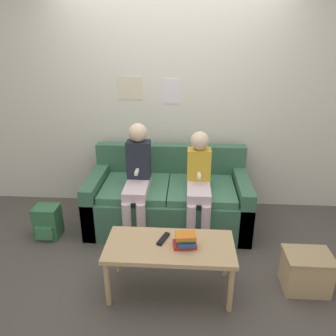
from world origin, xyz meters
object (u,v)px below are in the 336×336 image
(person_right, at_px, (199,180))
(couch, at_px, (169,200))
(coffee_table, at_px, (170,250))
(storage_box, at_px, (306,271))
(tv_remote, at_px, (163,239))
(person_left, at_px, (137,175))
(backpack, at_px, (48,222))

(person_right, bearing_deg, couch, 147.68)
(coffee_table, xyz_separation_m, storage_box, (1.12, 0.09, -0.22))
(coffee_table, distance_m, storage_box, 1.15)
(tv_remote, distance_m, storage_box, 1.21)
(person_left, relative_size, person_right, 1.07)
(coffee_table, height_order, backpack, coffee_table)
(tv_remote, relative_size, storage_box, 0.46)
(tv_remote, bearing_deg, couch, 112.06)
(storage_box, bearing_deg, person_left, 152.55)
(couch, distance_m, backpack, 1.30)
(storage_box, bearing_deg, couch, 140.91)
(person_right, distance_m, tv_remote, 0.87)
(person_right, height_order, backpack, person_right)
(coffee_table, bearing_deg, tv_remote, 132.84)
(couch, xyz_separation_m, person_right, (0.31, -0.20, 0.34))
(person_left, distance_m, backpack, 1.06)
(tv_remote, bearing_deg, storage_box, 22.25)
(couch, bearing_deg, tv_remote, -89.01)
(couch, distance_m, person_left, 0.52)
(coffee_table, xyz_separation_m, tv_remote, (-0.06, 0.06, 0.06))
(couch, relative_size, person_left, 1.47)
(person_right, xyz_separation_m, storage_box, (0.88, -0.77, -0.45))
(coffee_table, distance_m, person_left, 0.98)
(couch, distance_m, coffee_table, 1.06)
(coffee_table, xyz_separation_m, person_left, (-0.38, 0.87, 0.27))
(couch, xyz_separation_m, coffee_table, (0.07, -1.05, 0.11))
(coffee_table, height_order, storage_box, coffee_table)
(person_left, xyz_separation_m, person_right, (0.62, -0.01, -0.03))
(coffee_table, relative_size, tv_remote, 5.89)
(person_right, bearing_deg, tv_remote, -110.49)
(tv_remote, bearing_deg, person_left, 133.10)
(storage_box, height_order, backpack, backpack)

